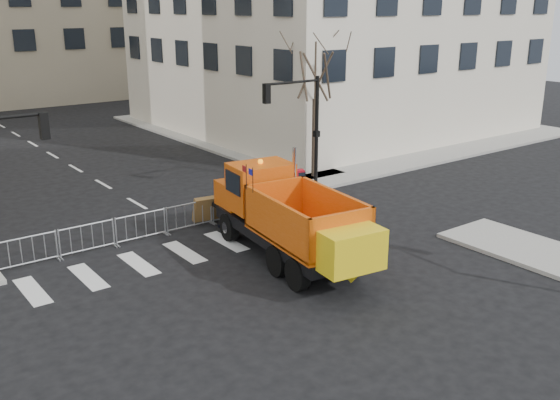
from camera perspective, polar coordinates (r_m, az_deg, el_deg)
ground at (r=19.39m, az=2.06°, el=-8.96°), size 120.00×120.00×0.00m
sidewalk_back at (r=26.01m, az=-9.77°, el=-2.03°), size 64.00×5.00×0.15m
traffic_light_right at (r=30.70m, az=3.37°, el=6.25°), size 0.18×0.18×5.40m
crowd_barriers at (r=24.78m, az=-10.40°, el=-1.89°), size 12.60×0.60×1.10m
street_tree at (r=31.72m, az=3.21°, el=8.54°), size 3.00×3.00×7.50m
plow_truck at (r=21.62m, az=0.79°, el=-1.42°), size 3.81×9.72×3.68m
cop_a at (r=25.19m, az=-5.18°, el=-0.30°), size 0.86×0.75×1.97m
cop_b at (r=25.66m, az=-3.56°, el=-0.29°), size 0.83×0.66×1.66m
cop_c at (r=25.22m, az=-5.22°, el=-0.65°), size 1.03×0.89×1.66m
newspaper_box at (r=29.35m, az=1.75°, el=1.74°), size 0.56×0.53×1.10m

